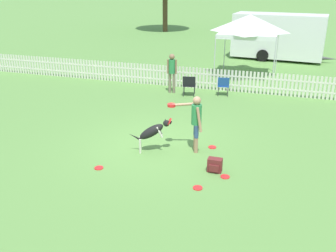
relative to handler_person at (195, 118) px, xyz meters
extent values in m
plane|color=#5B8C42|center=(-1.09, 0.05, -1.00)|extent=(240.00, 240.00, 0.00)
cylinder|color=tan|center=(0.08, -0.09, -0.77)|extent=(0.11, 0.11, 0.45)
cylinder|color=#334C7A|center=(0.08, -0.09, -0.37)|extent=(0.12, 0.12, 0.37)
cylinder|color=tan|center=(0.01, 0.10, -0.77)|extent=(0.11, 0.11, 0.45)
cylinder|color=#334C7A|center=(0.01, 0.10, -0.37)|extent=(0.12, 0.12, 0.37)
cylinder|color=#2D8447|center=(0.04, 0.00, 0.10)|extent=(0.36, 0.36, 0.56)
sphere|color=tan|center=(0.04, 0.00, 0.49)|extent=(0.22, 0.22, 0.22)
cylinder|color=tan|center=(0.16, -0.17, 0.01)|extent=(0.21, 0.12, 0.68)
cylinder|color=tan|center=(-0.34, 0.09, 0.31)|extent=(0.68, 0.23, 0.14)
cylinder|color=red|center=(-0.67, 0.01, 0.26)|extent=(0.23, 0.23, 0.02)
cylinder|color=red|center=(-0.67, 0.01, 0.28)|extent=(0.23, 0.23, 0.02)
cylinder|color=red|center=(-0.67, 0.01, 0.31)|extent=(0.23, 0.23, 0.02)
ellipsoid|color=black|center=(-1.12, -0.41, -0.40)|extent=(0.82, 0.53, 0.60)
ellipsoid|color=silver|center=(-1.12, -0.41, -0.45)|extent=(0.43, 0.28, 0.29)
sphere|color=black|center=(-0.73, -0.27, -0.15)|extent=(0.18, 0.18, 0.18)
cone|color=black|center=(-0.66, -0.24, -0.11)|extent=(0.18, 0.15, 0.15)
cylinder|color=red|center=(-0.66, -0.24, -0.11)|extent=(0.20, 0.26, 0.21)
cone|color=black|center=(-0.78, -0.23, -0.08)|extent=(0.05, 0.05, 0.08)
cone|color=black|center=(-0.74, -0.33, -0.08)|extent=(0.05, 0.05, 0.08)
cylinder|color=silver|center=(-1.45, -0.42, -0.79)|extent=(0.06, 0.06, 0.41)
cylinder|color=silver|center=(-1.38, -0.61, -0.79)|extent=(0.06, 0.06, 0.41)
cylinder|color=silver|center=(-0.94, -0.25, -0.38)|extent=(0.20, 0.11, 0.32)
cylinder|color=silver|center=(-0.88, -0.42, -0.38)|extent=(0.20, 0.11, 0.32)
cone|color=black|center=(-1.56, -0.57, -0.54)|extent=(0.35, 0.18, 0.24)
cylinder|color=red|center=(0.45, 0.37, -0.99)|extent=(0.23, 0.23, 0.02)
cylinder|color=red|center=(-2.06, -1.77, -0.99)|extent=(0.23, 0.23, 0.02)
cylinder|color=red|center=(0.58, -1.95, -0.99)|extent=(0.23, 0.23, 0.02)
cylinder|color=red|center=(1.09, -1.23, -0.99)|extent=(0.23, 0.23, 0.02)
cube|color=maroon|center=(0.79, -1.02, -0.82)|extent=(0.36, 0.21, 0.36)
cube|color=maroon|center=(0.79, -1.14, -0.85)|extent=(0.25, 0.04, 0.18)
cube|color=silver|center=(-1.09, 6.28, -0.72)|extent=(24.33, 0.04, 0.06)
cube|color=silver|center=(-1.09, 6.28, -0.33)|extent=(24.33, 0.04, 0.06)
cube|color=silver|center=(-11.95, 6.28, -0.54)|extent=(0.09, 0.02, 0.92)
cube|color=silver|center=(-11.80, 6.28, -0.54)|extent=(0.09, 0.02, 0.92)
cube|color=silver|center=(-11.64, 6.28, -0.54)|extent=(0.09, 0.02, 0.92)
cube|color=silver|center=(-11.49, 6.28, -0.54)|extent=(0.09, 0.02, 0.92)
cube|color=silver|center=(-11.33, 6.28, -0.54)|extent=(0.09, 0.02, 0.92)
cube|color=silver|center=(-11.18, 6.28, -0.54)|extent=(0.09, 0.02, 0.92)
cube|color=silver|center=(-11.03, 6.28, -0.54)|extent=(0.09, 0.02, 0.92)
cube|color=silver|center=(-10.87, 6.28, -0.54)|extent=(0.09, 0.02, 0.92)
cube|color=silver|center=(-10.72, 6.28, -0.54)|extent=(0.09, 0.02, 0.92)
cube|color=silver|center=(-10.56, 6.28, -0.54)|extent=(0.09, 0.02, 0.92)
cube|color=silver|center=(-10.41, 6.28, -0.54)|extent=(0.09, 0.02, 0.92)
cube|color=silver|center=(-10.26, 6.28, -0.54)|extent=(0.09, 0.02, 0.92)
cube|color=silver|center=(-10.10, 6.28, -0.54)|extent=(0.09, 0.02, 0.92)
cube|color=silver|center=(-9.95, 6.28, -0.54)|extent=(0.09, 0.02, 0.92)
cube|color=silver|center=(-9.79, 6.28, -0.54)|extent=(0.09, 0.02, 0.92)
cube|color=silver|center=(-9.64, 6.28, -0.54)|extent=(0.09, 0.02, 0.92)
cube|color=silver|center=(-9.49, 6.28, -0.54)|extent=(0.09, 0.02, 0.92)
cube|color=silver|center=(-9.33, 6.28, -0.54)|extent=(0.09, 0.02, 0.92)
cube|color=silver|center=(-9.18, 6.28, -0.54)|extent=(0.09, 0.02, 0.92)
cube|color=silver|center=(-9.02, 6.28, -0.54)|extent=(0.09, 0.02, 0.92)
cube|color=silver|center=(-8.87, 6.28, -0.54)|extent=(0.09, 0.02, 0.92)
cube|color=silver|center=(-8.72, 6.28, -0.54)|extent=(0.09, 0.02, 0.92)
cube|color=silver|center=(-8.56, 6.28, -0.54)|extent=(0.09, 0.02, 0.92)
cube|color=silver|center=(-8.41, 6.28, -0.54)|extent=(0.09, 0.02, 0.92)
cube|color=silver|center=(-8.25, 6.28, -0.54)|extent=(0.09, 0.02, 0.92)
cube|color=silver|center=(-8.10, 6.28, -0.54)|extent=(0.09, 0.02, 0.92)
cube|color=silver|center=(-7.95, 6.28, -0.54)|extent=(0.09, 0.02, 0.92)
cube|color=silver|center=(-7.79, 6.28, -0.54)|extent=(0.09, 0.02, 0.92)
cube|color=silver|center=(-7.64, 6.28, -0.54)|extent=(0.09, 0.02, 0.92)
cube|color=silver|center=(-7.48, 6.28, -0.54)|extent=(0.09, 0.02, 0.92)
cube|color=silver|center=(-7.33, 6.28, -0.54)|extent=(0.09, 0.02, 0.92)
cube|color=silver|center=(-7.18, 6.28, -0.54)|extent=(0.09, 0.02, 0.92)
cube|color=silver|center=(-7.02, 6.28, -0.54)|extent=(0.09, 0.02, 0.92)
cube|color=silver|center=(-6.87, 6.28, -0.54)|extent=(0.09, 0.02, 0.92)
cube|color=silver|center=(-6.71, 6.28, -0.54)|extent=(0.09, 0.02, 0.92)
cube|color=silver|center=(-6.56, 6.28, -0.54)|extent=(0.09, 0.02, 0.92)
cube|color=silver|center=(-6.41, 6.28, -0.54)|extent=(0.09, 0.02, 0.92)
cube|color=silver|center=(-6.25, 6.28, -0.54)|extent=(0.09, 0.02, 0.92)
cube|color=silver|center=(-6.10, 6.28, -0.54)|extent=(0.09, 0.02, 0.92)
cube|color=silver|center=(-5.94, 6.28, -0.54)|extent=(0.09, 0.02, 0.92)
cube|color=silver|center=(-5.79, 6.28, -0.54)|extent=(0.09, 0.02, 0.92)
cube|color=silver|center=(-5.64, 6.28, -0.54)|extent=(0.09, 0.02, 0.92)
cube|color=silver|center=(-5.48, 6.28, -0.54)|extent=(0.09, 0.02, 0.92)
cube|color=silver|center=(-5.33, 6.28, -0.54)|extent=(0.09, 0.02, 0.92)
cube|color=silver|center=(-5.17, 6.28, -0.54)|extent=(0.09, 0.02, 0.92)
cube|color=silver|center=(-5.02, 6.28, -0.54)|extent=(0.09, 0.02, 0.92)
cube|color=silver|center=(-4.87, 6.28, -0.54)|extent=(0.09, 0.02, 0.92)
cube|color=silver|center=(-4.71, 6.28, -0.54)|extent=(0.09, 0.02, 0.92)
cube|color=silver|center=(-4.56, 6.28, -0.54)|extent=(0.09, 0.02, 0.92)
cube|color=silver|center=(-4.40, 6.28, -0.54)|extent=(0.09, 0.02, 0.92)
cube|color=silver|center=(-4.25, 6.28, -0.54)|extent=(0.09, 0.02, 0.92)
cube|color=silver|center=(-4.10, 6.28, -0.54)|extent=(0.09, 0.02, 0.92)
cube|color=silver|center=(-3.94, 6.28, -0.54)|extent=(0.09, 0.02, 0.92)
cube|color=silver|center=(-3.79, 6.28, -0.54)|extent=(0.09, 0.02, 0.92)
cube|color=silver|center=(-3.63, 6.28, -0.54)|extent=(0.09, 0.02, 0.92)
cube|color=silver|center=(-3.48, 6.28, -0.54)|extent=(0.09, 0.02, 0.92)
cube|color=silver|center=(-3.33, 6.28, -0.54)|extent=(0.09, 0.02, 0.92)
cube|color=silver|center=(-3.17, 6.28, -0.54)|extent=(0.09, 0.02, 0.92)
cube|color=silver|center=(-3.02, 6.28, -0.54)|extent=(0.09, 0.02, 0.92)
cube|color=silver|center=(-2.86, 6.28, -0.54)|extent=(0.09, 0.02, 0.92)
cube|color=silver|center=(-2.71, 6.28, -0.54)|extent=(0.09, 0.02, 0.92)
cube|color=silver|center=(-2.56, 6.28, -0.54)|extent=(0.09, 0.02, 0.92)
cube|color=silver|center=(-2.40, 6.28, -0.54)|extent=(0.09, 0.02, 0.92)
cube|color=silver|center=(-2.25, 6.28, -0.54)|extent=(0.09, 0.02, 0.92)
cube|color=silver|center=(-2.09, 6.28, -0.54)|extent=(0.09, 0.02, 0.92)
cube|color=silver|center=(-1.94, 6.28, -0.54)|extent=(0.09, 0.02, 0.92)
cube|color=silver|center=(-1.79, 6.28, -0.54)|extent=(0.09, 0.02, 0.92)
cube|color=silver|center=(-1.63, 6.28, -0.54)|extent=(0.09, 0.02, 0.92)
cube|color=silver|center=(-1.48, 6.28, -0.54)|extent=(0.09, 0.02, 0.92)
cube|color=silver|center=(-1.33, 6.28, -0.54)|extent=(0.09, 0.02, 0.92)
cube|color=silver|center=(-1.17, 6.28, -0.54)|extent=(0.09, 0.02, 0.92)
cube|color=silver|center=(-1.02, 6.28, -0.54)|extent=(0.09, 0.02, 0.92)
cube|color=silver|center=(-0.86, 6.28, -0.54)|extent=(0.09, 0.02, 0.92)
cube|color=silver|center=(-0.71, 6.28, -0.54)|extent=(0.09, 0.02, 0.92)
cube|color=silver|center=(-0.56, 6.28, -0.54)|extent=(0.09, 0.02, 0.92)
cube|color=silver|center=(-0.40, 6.28, -0.54)|extent=(0.09, 0.02, 0.92)
cube|color=silver|center=(-0.25, 6.28, -0.54)|extent=(0.09, 0.02, 0.92)
cube|color=silver|center=(-0.09, 6.28, -0.54)|extent=(0.09, 0.02, 0.92)
cube|color=silver|center=(0.06, 6.28, -0.54)|extent=(0.09, 0.02, 0.92)
cube|color=silver|center=(0.21, 6.28, -0.54)|extent=(0.09, 0.02, 0.92)
cube|color=silver|center=(0.37, 6.28, -0.54)|extent=(0.09, 0.02, 0.92)
cube|color=silver|center=(0.52, 6.28, -0.54)|extent=(0.09, 0.02, 0.92)
cube|color=silver|center=(0.68, 6.28, -0.54)|extent=(0.09, 0.02, 0.92)
cube|color=silver|center=(0.83, 6.28, -0.54)|extent=(0.09, 0.02, 0.92)
cube|color=silver|center=(0.98, 6.28, -0.54)|extent=(0.09, 0.02, 0.92)
cube|color=silver|center=(1.14, 6.28, -0.54)|extent=(0.09, 0.02, 0.92)
cube|color=silver|center=(1.29, 6.28, -0.54)|extent=(0.09, 0.02, 0.92)
cube|color=silver|center=(1.45, 6.28, -0.54)|extent=(0.09, 0.02, 0.92)
cube|color=silver|center=(1.60, 6.28, -0.54)|extent=(0.09, 0.02, 0.92)
cube|color=silver|center=(1.75, 6.28, -0.54)|extent=(0.09, 0.02, 0.92)
cube|color=silver|center=(1.91, 6.28, -0.54)|extent=(0.09, 0.02, 0.92)
cube|color=silver|center=(2.06, 6.28, -0.54)|extent=(0.09, 0.02, 0.92)
cube|color=silver|center=(2.22, 6.28, -0.54)|extent=(0.09, 0.02, 0.92)
cube|color=silver|center=(2.37, 6.28, -0.54)|extent=(0.09, 0.02, 0.92)
cube|color=silver|center=(2.52, 6.28, -0.54)|extent=(0.09, 0.02, 0.92)
cube|color=silver|center=(2.68, 6.28, -0.54)|extent=(0.09, 0.02, 0.92)
cube|color=silver|center=(2.83, 6.28, -0.54)|extent=(0.09, 0.02, 0.92)
cube|color=silver|center=(2.99, 6.28, -0.54)|extent=(0.09, 0.02, 0.92)
cube|color=silver|center=(3.14, 6.28, -0.54)|extent=(0.09, 0.02, 0.92)
cube|color=silver|center=(3.29, 6.28, -0.54)|extent=(0.09, 0.02, 0.92)
cube|color=silver|center=(3.45, 6.28, -0.54)|extent=(0.09, 0.02, 0.92)
cube|color=silver|center=(3.60, 6.28, -0.54)|extent=(0.09, 0.02, 0.92)
cube|color=silver|center=(3.76, 6.28, -0.54)|extent=(0.09, 0.02, 0.92)
cube|color=silver|center=(3.91, 6.28, -0.54)|extent=(0.09, 0.02, 0.92)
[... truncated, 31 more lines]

